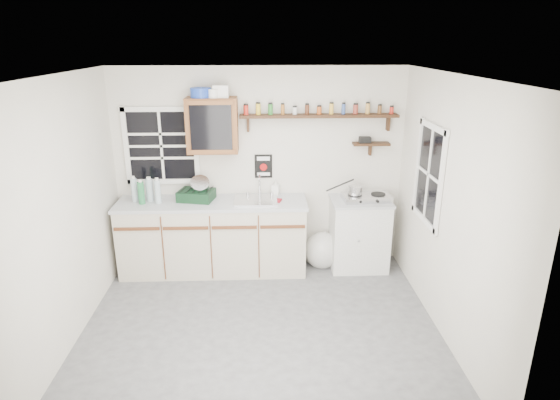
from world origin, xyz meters
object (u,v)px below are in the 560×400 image
(right_cabinet, at_px, (359,233))
(hotplate, at_px, (366,197))
(upper_cabinet, at_px, (212,125))
(dish_rack, at_px, (198,192))
(main_cabinet, at_px, (214,236))
(spice_shelf, at_px, (318,115))

(right_cabinet, xyz_separation_m, hotplate, (0.06, -0.02, 0.49))
(upper_cabinet, height_order, dish_rack, upper_cabinet)
(upper_cabinet, xyz_separation_m, dish_rack, (-0.21, -0.08, -0.81))
(main_cabinet, relative_size, spice_shelf, 1.21)
(dish_rack, bearing_deg, hotplate, 10.72)
(right_cabinet, xyz_separation_m, upper_cabinet, (-1.80, 0.12, 1.37))
(right_cabinet, xyz_separation_m, dish_rack, (-2.01, 0.04, 0.56))
(main_cabinet, distance_m, right_cabinet, 1.84)
(dish_rack, bearing_deg, main_cabinet, -7.44)
(dish_rack, xyz_separation_m, hotplate, (2.07, -0.06, -0.07))
(upper_cabinet, distance_m, spice_shelf, 1.27)
(upper_cabinet, relative_size, hotplate, 1.08)
(spice_shelf, distance_m, dish_rack, 1.74)
(main_cabinet, bearing_deg, right_cabinet, 0.79)
(right_cabinet, relative_size, spice_shelf, 0.48)
(spice_shelf, bearing_deg, upper_cabinet, -176.87)
(main_cabinet, bearing_deg, dish_rack, 160.25)
(main_cabinet, relative_size, dish_rack, 4.91)
(spice_shelf, distance_m, hotplate, 1.17)
(right_cabinet, relative_size, dish_rack, 1.93)
(dish_rack, distance_m, hotplate, 2.08)
(hotplate, bearing_deg, upper_cabinet, 171.40)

